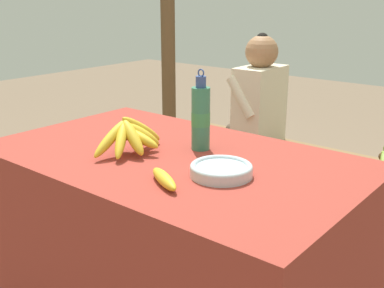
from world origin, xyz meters
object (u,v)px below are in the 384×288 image
(serving_bowl, at_px, (221,170))
(wooden_bench, at_px, (299,160))
(loose_banana_front, at_px, (164,179))
(seated_vendor, at_px, (253,109))
(water_bottle, at_px, (201,117))
(banana_bunch_ripe, at_px, (131,135))

(serving_bowl, distance_m, wooden_bench, 1.43)
(loose_banana_front, height_order, seated_vendor, seated_vendor)
(loose_banana_front, distance_m, seated_vendor, 1.59)
(loose_banana_front, distance_m, wooden_bench, 1.58)
(loose_banana_front, bearing_deg, serving_bowl, 62.31)
(water_bottle, xyz_separation_m, wooden_bench, (-0.14, 1.14, -0.52))
(serving_bowl, bearing_deg, wooden_bench, 105.68)
(banana_bunch_ripe, xyz_separation_m, loose_banana_front, (0.31, -0.15, -0.05))
(seated_vendor, bearing_deg, serving_bowl, 117.30)
(wooden_bench, bearing_deg, serving_bowl, -74.32)
(serving_bowl, xyz_separation_m, loose_banana_front, (-0.09, -0.18, -0.00))
(serving_bowl, relative_size, seated_vendor, 0.19)
(banana_bunch_ripe, xyz_separation_m, serving_bowl, (0.40, 0.02, -0.05))
(banana_bunch_ripe, height_order, wooden_bench, banana_bunch_ripe)
(banana_bunch_ripe, relative_size, seated_vendor, 0.31)
(serving_bowl, height_order, water_bottle, water_bottle)
(banana_bunch_ripe, height_order, serving_bowl, banana_bunch_ripe)
(wooden_bench, bearing_deg, loose_banana_front, -79.49)
(water_bottle, bearing_deg, banana_bunch_ripe, -129.26)
(wooden_bench, bearing_deg, banana_bunch_ripe, -91.18)
(banana_bunch_ripe, bearing_deg, serving_bowl, 3.34)
(banana_bunch_ripe, distance_m, serving_bowl, 0.40)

